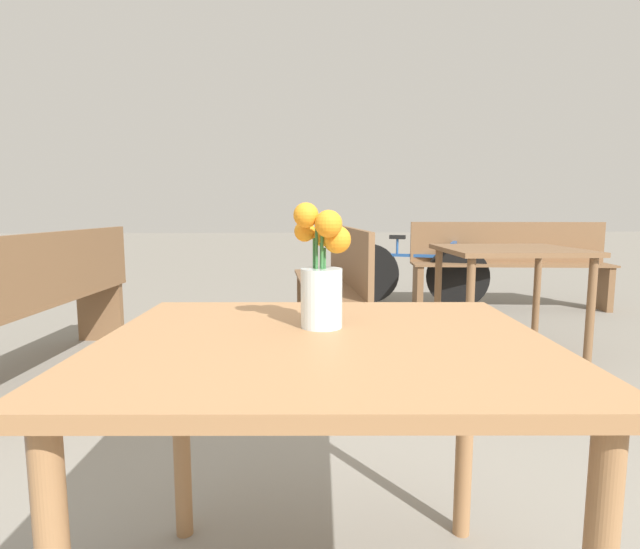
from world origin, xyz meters
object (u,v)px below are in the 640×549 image
bench_far (508,260)px  bicycle (413,273)px  bench_middle (336,281)px  table_back (509,264)px  flower_vase (321,277)px  table_front (324,379)px  bench_near (47,297)px

bench_far → bicycle: bench_far is taller
bench_middle → bicycle: bench_middle is taller
table_back → bicycle: size_ratio=0.62×
flower_vase → bench_far: 4.24m
bench_middle → bench_far: (1.84, 1.24, 0.01)m
table_front → flower_vase: bearing=91.1°
table_front → bicycle: 4.12m
bench_middle → bench_far: bearing=33.9°
flower_vase → bench_far: size_ratio=0.15×
bench_middle → bench_far: same height
table_front → bench_near: size_ratio=0.59×
flower_vase → bicycle: 4.05m
table_front → table_back: (1.38, 2.14, 0.01)m
table_front → flower_vase: size_ratio=3.48×
bench_middle → flower_vase: bearing=-96.4°
bench_near → bicycle: 3.35m
bench_near → table_back: 2.87m
bench_far → table_front: bearing=-119.5°
table_front → bench_far: 4.30m
bench_middle → bench_far: 2.22m
table_front → bench_far: bench_far is taller
table_front → bench_far: bearing=60.5°
bench_near → table_back: bearing=4.3°
bench_near → bicycle: (2.68, 2.01, -0.14)m
flower_vase → bench_near: size_ratio=0.17×
bench_far → bench_middle: bearing=-146.1°
table_front → bench_middle: (0.27, 2.51, -0.15)m
flower_vase → table_back: bearing=55.9°
bench_far → table_back: 1.77m
bench_middle → table_front: bearing=-96.2°
table_front → bicycle: (1.20, 3.93, -0.28)m
bench_near → bench_middle: 1.85m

